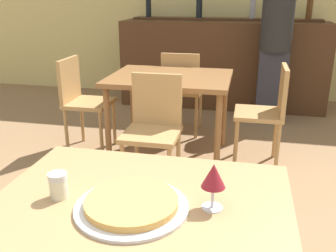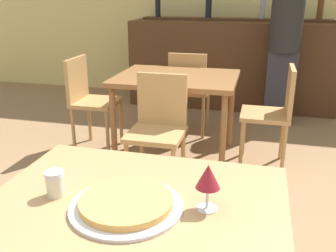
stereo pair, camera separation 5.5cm
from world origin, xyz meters
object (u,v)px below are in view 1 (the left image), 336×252
at_px(cheese_shaker, 58,185).
at_px(person_standing, 276,40).
at_px(chair_far_side_front, 154,124).
at_px(chair_far_side_right, 268,108).
at_px(wine_glass, 213,177).
at_px(chair_far_side_left, 81,97).
at_px(pizza_tray, 132,204).
at_px(chair_far_side_back, 182,87).

bearing_deg(cheese_shaker, person_standing, 74.89).
relative_size(chair_far_side_front, chair_far_side_right, 1.00).
bearing_deg(cheese_shaker, wine_glass, 4.67).
relative_size(chair_far_side_left, pizza_tray, 2.33).
distance_m(person_standing, wine_glass, 3.26).
bearing_deg(chair_far_side_back, chair_far_side_front, 90.00).
xyz_separation_m(chair_far_side_front, person_standing, (0.93, 1.79, 0.43)).
distance_m(cheese_shaker, person_standing, 3.40).
distance_m(pizza_tray, person_standing, 3.36).
xyz_separation_m(chair_far_side_back, chair_far_side_left, (-0.84, -0.59, 0.00)).
relative_size(chair_far_side_right, person_standing, 0.50).
xyz_separation_m(chair_far_side_left, wine_glass, (1.41, -2.04, 0.36)).
bearing_deg(wine_glass, chair_far_side_left, 124.62).
height_order(chair_far_side_back, cheese_shaker, chair_far_side_back).
xyz_separation_m(chair_far_side_back, cheese_shaker, (0.04, -2.68, 0.30)).
xyz_separation_m(pizza_tray, wine_glass, (0.26, 0.06, 0.10)).
relative_size(chair_far_side_front, chair_far_side_left, 1.00).
xyz_separation_m(chair_far_side_front, wine_glass, (0.57, -1.46, 0.36)).
xyz_separation_m(chair_far_side_back, wine_glass, (0.57, -2.63, 0.36)).
bearing_deg(chair_far_side_front, chair_far_side_left, 145.10).
bearing_deg(wine_glass, pizza_tray, -166.73).
distance_m(chair_far_side_right, person_standing, 1.27).
relative_size(chair_far_side_back, pizza_tray, 2.33).
distance_m(chair_far_side_right, pizza_tray, 2.19).
bearing_deg(wine_glass, person_standing, 83.62).
relative_size(chair_far_side_left, wine_glass, 5.49).
xyz_separation_m(chair_far_side_front, chair_far_side_back, (0.00, 1.18, 0.00)).
bearing_deg(chair_far_side_right, chair_far_side_front, -55.10).
bearing_deg(wine_glass, chair_far_side_right, 82.31).
distance_m(chair_far_side_front, chair_far_side_right, 1.03).
relative_size(chair_far_side_front, chair_far_side_back, 1.00).
distance_m(chair_far_side_front, person_standing, 2.06).
relative_size(pizza_tray, wine_glass, 2.36).
bearing_deg(chair_far_side_left, cheese_shaker, -156.96).
xyz_separation_m(chair_far_side_left, cheese_shaker, (0.89, -2.09, 0.30)).
distance_m(chair_far_side_back, wine_glass, 2.72).
distance_m(chair_far_side_front, chair_far_side_left, 1.03).
relative_size(chair_far_side_back, chair_far_side_right, 1.00).
xyz_separation_m(cheese_shaker, person_standing, (0.89, 3.28, 0.13)).
relative_size(chair_far_side_front, wine_glass, 5.49).
bearing_deg(chair_far_side_right, cheese_shaker, -20.97).
xyz_separation_m(pizza_tray, cheese_shaker, (-0.27, 0.02, 0.03)).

